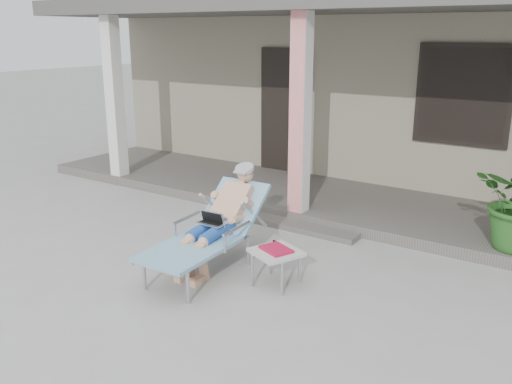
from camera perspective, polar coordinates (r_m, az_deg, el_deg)
The scene contains 7 objects.
ground at distance 5.87m, azimuth -6.04°, elevation -8.87°, with size 60.00×60.00×0.00m, color #9E9E99.
house at distance 11.12m, azimuth 15.91°, elevation 11.59°, with size 10.40×5.40×3.30m.
porch_deck at distance 8.21m, azimuth 7.35°, elevation -0.84°, with size 10.00×2.00×0.15m, color #605B56.
porch_overhang at distance 7.79m, azimuth 7.93°, elevation 18.46°, with size 10.00×2.30×2.85m.
porch_step at distance 7.26m, azimuth 3.27°, elevation -3.39°, with size 2.00×0.30×0.07m, color #605B56.
lounger at distance 5.85m, azimuth -4.44°, elevation -1.57°, with size 0.71×1.76×1.13m.
side_table at distance 5.55m, azimuth 2.14°, elevation -6.51°, with size 0.59×0.59×0.40m.
Camera 1 is at (3.42, -4.05, 2.51)m, focal length 38.00 mm.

